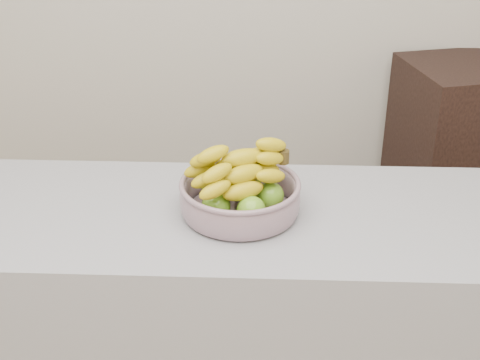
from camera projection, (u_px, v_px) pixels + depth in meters
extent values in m
cube|color=#A09EA7|center=(201.00, 339.00, 2.03)|extent=(2.00, 0.60, 0.90)
cube|color=black|center=(461.00, 175.00, 2.89)|extent=(0.65, 0.57, 1.00)
cylinder|color=#9DA9BC|center=(240.00, 210.00, 1.81)|extent=(0.28, 0.28, 0.01)
torus|color=#9DA9BC|center=(240.00, 184.00, 1.78)|extent=(0.33, 0.33, 0.02)
sphere|color=#569419|center=(251.00, 210.00, 1.73)|extent=(0.08, 0.08, 0.08)
sphere|color=#569419|center=(270.00, 195.00, 1.80)|extent=(0.08, 0.08, 0.08)
sphere|color=#569419|center=(248.00, 182.00, 1.86)|extent=(0.08, 0.08, 0.08)
sphere|color=#569419|center=(215.00, 188.00, 1.83)|extent=(0.08, 0.08, 0.08)
sphere|color=#569419|center=(216.00, 206.00, 1.75)|extent=(0.08, 0.08, 0.08)
ellipsoid|color=yellow|center=(243.00, 191.00, 1.73)|extent=(0.20, 0.14, 0.05)
ellipsoid|color=yellow|center=(236.00, 182.00, 1.77)|extent=(0.21, 0.12, 0.05)
ellipsoid|color=yellow|center=(229.00, 174.00, 1.81)|extent=(0.21, 0.10, 0.05)
ellipsoid|color=yellow|center=(244.00, 174.00, 1.73)|extent=(0.20, 0.15, 0.05)
ellipsoid|color=yellow|center=(236.00, 165.00, 1.78)|extent=(0.21, 0.09, 0.05)
ellipsoid|color=yellow|center=(242.00, 158.00, 1.74)|extent=(0.21, 0.12, 0.05)
cylinder|color=#3F3214|center=(283.00, 157.00, 1.79)|extent=(0.03, 0.03, 0.04)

